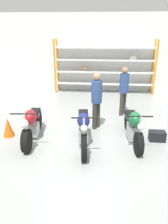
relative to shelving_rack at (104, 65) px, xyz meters
The scene contains 10 objects.
ground_plane 5.20m from the shelving_rack, 96.00° to the right, with size 30.00×30.00×0.00m, color #9EA3A0.
back_wall 0.81m from the shelving_rack, 145.47° to the left, with size 30.00×0.08×3.60m.
shelving_rack is the anchor object (origin of this frame).
motorcycle_red 5.46m from the shelving_rack, 110.96° to the right, with size 0.69×1.96×1.02m.
motorcycle_blue 5.32m from the shelving_rack, 95.31° to the right, with size 0.57×2.02×1.07m.
motorcycle_green 5.03m from the shelving_rack, 80.17° to the right, with size 0.57×1.98×1.01m.
person_browsing 3.04m from the shelving_rack, 76.42° to the right, with size 0.45×0.45×1.72m.
person_near_rack 4.15m from the shelving_rack, 92.66° to the right, with size 0.44×0.44×1.74m.
toolbox 5.19m from the shelving_rack, 72.44° to the right, with size 0.44×0.26×0.28m.
traffic_cone 5.70m from the shelving_rack, 118.63° to the right, with size 0.32×0.32×0.55m.
Camera 1 is at (0.52, -5.36, 2.94)m, focal length 35.00 mm.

